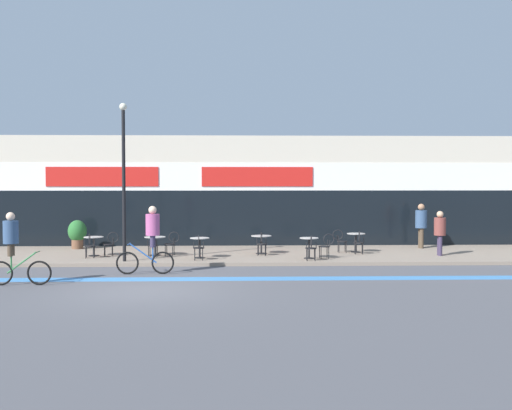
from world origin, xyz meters
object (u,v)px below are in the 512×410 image
cafe_chair_0_near (90,244)px  cyclist_1 (13,244)px  planter_pot (77,233)px  bistro_table_1 (155,242)px  cafe_chair_4_side (326,244)px  cafe_chair_1_side (172,242)px  cafe_chair_0_side (111,242)px  cafe_chair_5_side (340,239)px  bistro_table_4 (309,244)px  cafe_chair_1_near (153,244)px  cafe_chair_5_near (359,241)px  bistro_table_2 (200,244)px  pedestrian_near_end (421,222)px  lamp_post (124,171)px  pedestrian_far_end (440,229)px  cafe_chair_2_near (199,246)px  bistro_table_0 (94,242)px  cafe_chair_4_near (311,246)px  bistro_table_5 (356,239)px  cafe_chair_3_near (262,242)px  cyclist_0 (151,235)px  bistro_table_3 (261,241)px

cafe_chair_0_near → cyclist_1: bearing=161.9°
cafe_chair_0_near → planter_pot: bearing=14.7°
bistro_table_1 → cafe_chair_4_side: size_ratio=0.88×
cafe_chair_1_side → cafe_chair_4_side: bearing=174.7°
cafe_chair_0_side → cafe_chair_5_side: (8.81, 0.84, 0.00)m
planter_pot → bistro_table_4: bearing=-20.2°
cafe_chair_1_near → cafe_chair_4_side: same height
cafe_chair_5_near → cyclist_1: (-10.95, -5.80, 0.53)m
bistro_table_2 → pedestrian_near_end: bearing=18.1°
cafe_chair_1_side → lamp_post: (-1.48, -1.59, 2.65)m
bistro_table_2 → bistro_table_4: bistro_table_4 is taller
cafe_chair_0_side → pedestrian_near_end: size_ratio=0.48×
bistro_table_2 → pedestrian_far_end: 9.04m
bistro_table_1 → cafe_chair_2_near: (1.74, -1.43, 0.00)m
bistro_table_0 → bistro_table_4: 8.05m
cafe_chair_4_near → cafe_chair_5_side: same height
bistro_table_5 → cafe_chair_1_near: (-7.79, -1.38, -0.02)m
bistro_table_4 → pedestrian_far_end: (5.04, 0.73, 0.46)m
cafe_chair_1_side → cafe_chair_3_near: same height
cafe_chair_1_near → lamp_post: (-0.85, -0.97, 2.65)m
bistro_table_2 → cafe_chair_5_side: size_ratio=0.83×
bistro_table_0 → cyclist_1: size_ratio=0.35×
cafe_chair_0_side → cyclist_1: 5.81m
bistro_table_1 → cafe_chair_0_side: 1.66m
cafe_chair_5_side → pedestrian_far_end: pedestrian_far_end is taller
cafe_chair_2_near → cafe_chair_3_near: (2.29, 1.22, 0.00)m
cyclist_0 → bistro_table_1: bearing=-85.9°
cafe_chair_1_side → cafe_chair_1_near: bearing=49.6°
cafe_chair_4_side → planter_pot: bearing=-22.8°
cafe_chair_3_near → planter_pot: size_ratio=0.76×
bistro_table_0 → cafe_chair_5_near: cafe_chair_5_near is taller
bistro_table_2 → cafe_chair_4_side: (4.60, -0.24, -0.02)m
lamp_post → cyclist_1: size_ratio=2.67×
bistro_table_5 → pedestrian_near_end: size_ratio=0.40×
bistro_table_5 → bistro_table_0: bearing=-175.2°
bistro_table_0 → bistro_table_1: 2.28m
bistro_table_0 → pedestrian_far_end: 13.04m
cafe_chair_0_side → cafe_chair_4_side: bearing=164.9°
bistro_table_1 → bistro_table_3: 4.05m
bistro_table_0 → cafe_chair_0_near: cafe_chair_0_near is taller
cafe_chair_1_side → bistro_table_2: bearing=149.2°
bistro_table_1 → cafe_chair_4_side: 6.42m
bistro_table_0 → cyclist_0: cyclist_0 is taller
bistro_table_1 → bistro_table_2: size_ratio=1.06×
bistro_table_3 → cyclist_0: size_ratio=0.36×
cafe_chair_5_near → cafe_chair_5_side: bearing=50.8°
cafe_chair_4_near → cafe_chair_5_near: bearing=-46.3°
bistro_table_3 → bistro_table_5: bearing=5.3°
bistro_table_3 → cafe_chair_0_side: size_ratio=0.87×
cafe_chair_0_near → cafe_chair_5_near: (10.05, 0.85, 0.00)m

